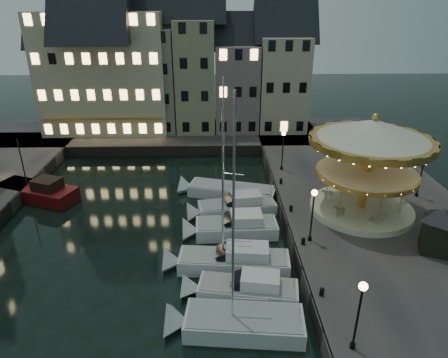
{
  "coord_description": "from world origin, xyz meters",
  "views": [
    {
      "loc": [
        0.24,
        -23.93,
        17.68
      ],
      "look_at": [
        1.0,
        8.0,
        3.2
      ],
      "focal_mm": 32.0,
      "sensor_mm": 36.0,
      "label": 1
    }
  ],
  "objects_px": {
    "motorboat_d": "(231,228)",
    "carousel": "(370,149)",
    "streetlamp_a": "(360,307)",
    "red_fishing_boat": "(38,192)",
    "motorboat_b": "(241,290)",
    "motorboat_c": "(228,261)",
    "streetlamp_b": "(313,208)",
    "motorboat_f": "(226,191)",
    "ticket_kiosk": "(441,223)",
    "bollard_c": "(291,208)",
    "streetlamp_c": "(283,145)",
    "bollard_b": "(303,241)",
    "bollard_d": "(281,181)",
    "motorboat_e": "(233,208)",
    "bollard_a": "(322,291)",
    "motorboat_a": "(234,323)",
    "streetlamp_d": "(422,169)"
  },
  "relations": [
    {
      "from": "bollard_d",
      "to": "motorboat_f",
      "type": "relative_size",
      "value": 0.05
    },
    {
      "from": "bollard_d",
      "to": "ticket_kiosk",
      "type": "bearing_deg",
      "value": -51.44
    },
    {
      "from": "bollard_b",
      "to": "ticket_kiosk",
      "type": "relative_size",
      "value": 0.15
    },
    {
      "from": "motorboat_d",
      "to": "bollard_c",
      "type": "bearing_deg",
      "value": 16.1
    },
    {
      "from": "motorboat_e",
      "to": "bollard_a",
      "type": "bearing_deg",
      "value": -68.62
    },
    {
      "from": "streetlamp_a",
      "to": "carousel",
      "type": "height_order",
      "value": "carousel"
    },
    {
      "from": "streetlamp_c",
      "to": "motorboat_b",
      "type": "bearing_deg",
      "value": -106.47
    },
    {
      "from": "motorboat_d",
      "to": "carousel",
      "type": "distance_m",
      "value": 12.68
    },
    {
      "from": "bollard_d",
      "to": "motorboat_c",
      "type": "relative_size",
      "value": 0.05
    },
    {
      "from": "motorboat_f",
      "to": "streetlamp_b",
      "type": "bearing_deg",
      "value": -59.52
    },
    {
      "from": "motorboat_c",
      "to": "carousel",
      "type": "bearing_deg",
      "value": 27.33
    },
    {
      "from": "streetlamp_a",
      "to": "red_fishing_boat",
      "type": "distance_m",
      "value": 31.35
    },
    {
      "from": "motorboat_f",
      "to": "ticket_kiosk",
      "type": "bearing_deg",
      "value": -38.62
    },
    {
      "from": "streetlamp_d",
      "to": "bollard_a",
      "type": "height_order",
      "value": "streetlamp_d"
    },
    {
      "from": "motorboat_b",
      "to": "motorboat_c",
      "type": "relative_size",
      "value": 0.63
    },
    {
      "from": "bollard_d",
      "to": "motorboat_a",
      "type": "height_order",
      "value": "motorboat_a"
    },
    {
      "from": "streetlamp_b",
      "to": "bollard_a",
      "type": "xyz_separation_m",
      "value": [
        -0.6,
        -6.0,
        -2.41
      ]
    },
    {
      "from": "carousel",
      "to": "streetlamp_b",
      "type": "bearing_deg",
      "value": -140.55
    },
    {
      "from": "streetlamp_d",
      "to": "ticket_kiosk",
      "type": "xyz_separation_m",
      "value": [
        -2.7,
        -8.54,
        -0.45
      ]
    },
    {
      "from": "bollard_c",
      "to": "motorboat_c",
      "type": "xyz_separation_m",
      "value": [
        -5.5,
        -6.04,
        -0.92
      ]
    },
    {
      "from": "streetlamp_b",
      "to": "motorboat_e",
      "type": "relative_size",
      "value": 0.52
    },
    {
      "from": "motorboat_c",
      "to": "carousel",
      "type": "height_order",
      "value": "motorboat_c"
    },
    {
      "from": "motorboat_f",
      "to": "motorboat_e",
      "type": "bearing_deg",
      "value": -82.69
    },
    {
      "from": "streetlamp_a",
      "to": "bollard_b",
      "type": "bearing_deg",
      "value": 93.61
    },
    {
      "from": "streetlamp_b",
      "to": "motorboat_c",
      "type": "relative_size",
      "value": 0.35
    },
    {
      "from": "streetlamp_a",
      "to": "ticket_kiosk",
      "type": "xyz_separation_m",
      "value": [
        8.6,
        8.46,
        -0.45
      ]
    },
    {
      "from": "streetlamp_c",
      "to": "motorboat_d",
      "type": "relative_size",
      "value": 0.54
    },
    {
      "from": "streetlamp_a",
      "to": "motorboat_b",
      "type": "bearing_deg",
      "value": 135.03
    },
    {
      "from": "bollard_a",
      "to": "bollard_d",
      "type": "height_order",
      "value": "same"
    },
    {
      "from": "motorboat_b",
      "to": "motorboat_c",
      "type": "xyz_separation_m",
      "value": [
        -0.74,
        3.11,
        0.04
      ]
    },
    {
      "from": "bollard_d",
      "to": "carousel",
      "type": "distance_m",
      "value": 9.71
    },
    {
      "from": "motorboat_c",
      "to": "ticket_kiosk",
      "type": "xyz_separation_m",
      "value": [
        14.7,
        -0.0,
        2.89
      ]
    },
    {
      "from": "streetlamp_c",
      "to": "motorboat_d",
      "type": "bearing_deg",
      "value": -118.53
    },
    {
      "from": "bollard_c",
      "to": "ticket_kiosk",
      "type": "distance_m",
      "value": 11.17
    },
    {
      "from": "motorboat_e",
      "to": "carousel",
      "type": "height_order",
      "value": "carousel"
    },
    {
      "from": "streetlamp_a",
      "to": "red_fishing_boat",
      "type": "height_order",
      "value": "red_fishing_boat"
    },
    {
      "from": "streetlamp_d",
      "to": "red_fishing_boat",
      "type": "distance_m",
      "value": 35.6
    },
    {
      "from": "bollard_a",
      "to": "motorboat_e",
      "type": "distance_m",
      "value": 13.35
    },
    {
      "from": "streetlamp_d",
      "to": "bollard_b",
      "type": "height_order",
      "value": "streetlamp_d"
    },
    {
      "from": "streetlamp_b",
      "to": "bollard_a",
      "type": "distance_m",
      "value": 6.5
    },
    {
      "from": "streetlamp_b",
      "to": "bollard_a",
      "type": "bearing_deg",
      "value": -95.71
    },
    {
      "from": "bollard_b",
      "to": "motorboat_b",
      "type": "xyz_separation_m",
      "value": [
        -4.76,
        -4.14,
        -0.96
      ]
    },
    {
      "from": "motorboat_b",
      "to": "ticket_kiosk",
      "type": "distance_m",
      "value": 14.6
    },
    {
      "from": "bollard_b",
      "to": "bollard_a",
      "type": "bearing_deg",
      "value": -90.0
    },
    {
      "from": "motorboat_a",
      "to": "motorboat_f",
      "type": "xyz_separation_m",
      "value": [
        0.03,
        17.43,
        -0.01
      ]
    },
    {
      "from": "streetlamp_b",
      "to": "motorboat_a",
      "type": "xyz_separation_m",
      "value": [
        -5.96,
        -7.37,
        -3.48
      ]
    },
    {
      "from": "bollard_b",
      "to": "motorboat_c",
      "type": "height_order",
      "value": "motorboat_c"
    },
    {
      "from": "bollard_c",
      "to": "motorboat_f",
      "type": "bearing_deg",
      "value": 133.74
    },
    {
      "from": "streetlamp_b",
      "to": "carousel",
      "type": "xyz_separation_m",
      "value": [
        5.28,
        4.34,
        2.85
      ]
    },
    {
      "from": "bollard_d",
      "to": "motorboat_b",
      "type": "distance_m",
      "value": 15.43
    }
  ]
}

